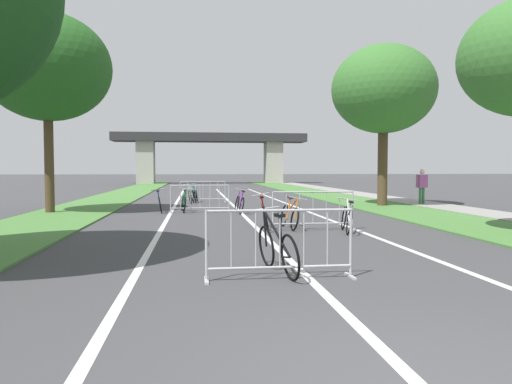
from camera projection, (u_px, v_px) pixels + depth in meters
name	position (u px, v px, depth m)	size (l,w,h in m)	color
grass_verge_left	(117.00, 197.00, 27.77)	(3.00, 62.13, 0.05)	#477A38
grass_verge_right	(326.00, 195.00, 29.34)	(3.00, 62.13, 0.05)	#477A38
sidewalk_path_right	(364.00, 195.00, 29.64)	(1.87, 62.13, 0.08)	gray
lane_stripe_center	(234.00, 206.00, 21.18)	(0.14, 35.94, 0.01)	silver
lane_stripe_right_lane	(292.00, 205.00, 21.51)	(0.14, 35.94, 0.01)	silver
lane_stripe_left_lane	(174.00, 207.00, 20.85)	(0.14, 35.94, 0.01)	silver
overpass_bridge	(210.00, 147.00, 54.06)	(21.63, 3.41, 5.66)	#2D2D30
tree_left_cypress_far	(47.00, 68.00, 17.42)	(4.60, 4.60, 7.31)	#4C3823
tree_right_pine_near	(384.00, 90.00, 20.76)	(4.50, 4.50, 7.03)	#4C3823
crowd_barrier_nearest	(280.00, 245.00, 7.10)	(2.24, 0.45, 1.05)	#ADADB2
crowd_barrier_second	(313.00, 211.00, 12.81)	(2.25, 0.48, 1.05)	#ADADB2
crowd_barrier_third	(200.00, 199.00, 17.91)	(2.25, 0.51, 1.05)	#ADADB2
crowd_barrier_fourth	(203.00, 192.00, 23.41)	(2.24, 0.44, 1.05)	#ADADB2
bicycle_purple_0	(239.00, 204.00, 17.68)	(0.49, 1.71, 0.93)	black
bicycle_red_1	(265.00, 215.00, 13.03)	(0.49, 1.69, 0.99)	black
bicycle_blue_2	(160.00, 203.00, 18.12)	(0.52, 1.59, 0.90)	black
bicycle_silver_3	(347.00, 218.00, 12.37)	(0.67, 1.69, 0.89)	black
bicycle_black_4	(277.00, 249.00, 7.48)	(0.65, 1.74, 1.03)	black
bicycle_orange_5	(290.00, 216.00, 13.16)	(0.53, 1.68, 0.92)	black
bicycle_green_6	(184.00, 203.00, 18.34)	(0.55, 1.69, 0.95)	black
bicycle_teal_7	(196.00, 195.00, 23.77)	(0.53, 1.72, 0.87)	black
bicycle_white_8	(191.00, 196.00, 22.88)	(0.54, 1.63, 0.97)	black
pedestrian_pushing_bike	(422.00, 183.00, 21.53)	(0.58, 0.37, 1.64)	#33723F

